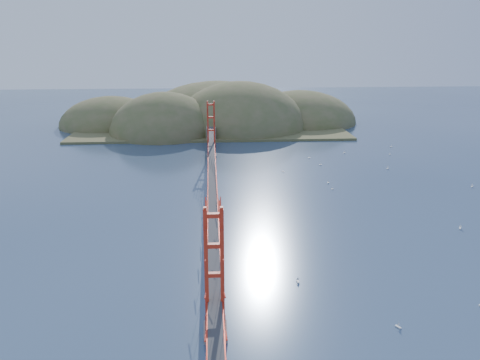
{
  "coord_description": "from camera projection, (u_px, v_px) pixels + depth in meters",
  "views": [
    {
      "loc": [
        -0.07,
        -64.12,
        24.59
      ],
      "look_at": [
        4.0,
        0.0,
        4.43
      ],
      "focal_mm": 35.0,
      "sensor_mm": 36.0,
      "label": 1
    }
  ],
  "objects": [
    {
      "name": "ground",
      "position": [
        213.0,
        209.0,
        68.42
      ],
      "size": [
        320.0,
        320.0,
        0.0
      ],
      "primitive_type": "plane",
      "color": "#304461",
      "rests_on": "ground"
    },
    {
      "name": "bridge",
      "position": [
        212.0,
        163.0,
        66.5
      ],
      "size": [
        2.2,
        94.4,
        12.0
      ],
      "color": "gray",
      "rests_on": "ground"
    },
    {
      "name": "far_headlands",
      "position": [
        219.0,
        123.0,
        133.8
      ],
      "size": [
        84.0,
        58.0,
        25.0
      ],
      "color": "brown",
      "rests_on": "ground"
    },
    {
      "name": "sailboat_0",
      "position": [
        298.0,
        281.0,
        48.34
      ],
      "size": [
        0.5,
        0.58,
        0.66
      ],
      "color": "white",
      "rests_on": "ground"
    },
    {
      "name": "sailboat_17",
      "position": [
        391.0,
        146.0,
        105.9
      ],
      "size": [
        0.58,
        0.5,
        0.67
      ],
      "color": "white",
      "rests_on": "ground"
    },
    {
      "name": "sailboat_3",
      "position": [
        332.0,
        189.0,
        77.12
      ],
      "size": [
        0.5,
        0.44,
        0.58
      ],
      "color": "white",
      "rests_on": "ground"
    },
    {
      "name": "sailboat_12",
      "position": [
        309.0,
        157.0,
        96.57
      ],
      "size": [
        0.55,
        0.53,
        0.62
      ],
      "color": "white",
      "rests_on": "ground"
    },
    {
      "name": "sailboat_7",
      "position": [
        321.0,
        164.0,
        91.47
      ],
      "size": [
        0.59,
        0.54,
        0.67
      ],
      "color": "white",
      "rests_on": "ground"
    },
    {
      "name": "sailboat_9",
      "position": [
        472.0,
        186.0,
        78.3
      ],
      "size": [
        0.68,
        0.68,
        0.71
      ],
      "color": "white",
      "rests_on": "ground"
    },
    {
      "name": "sailboat_10",
      "position": [
        398.0,
        326.0,
        40.87
      ],
      "size": [
        0.61,
        0.61,
        0.67
      ],
      "color": "white",
      "rests_on": "ground"
    },
    {
      "name": "sailboat_16",
      "position": [
        283.0,
        171.0,
        86.98
      ],
      "size": [
        0.54,
        0.53,
        0.61
      ],
      "color": "white",
      "rests_on": "ground"
    },
    {
      "name": "sailboat_1",
      "position": [
        328.0,
        182.0,
        80.53
      ],
      "size": [
        0.47,
        0.51,
        0.58
      ],
      "color": "white",
      "rests_on": "ground"
    },
    {
      "name": "sailboat_14",
      "position": [
        460.0,
        228.0,
        61.57
      ],
      "size": [
        0.66,
        0.66,
        0.72
      ],
      "color": "white",
      "rests_on": "ground"
    },
    {
      "name": "sailboat_15",
      "position": [
        390.0,
        154.0,
        99.33
      ],
      "size": [
        0.52,
        0.53,
        0.6
      ],
      "color": "white",
      "rests_on": "ground"
    },
    {
      "name": "sailboat_8",
      "position": [
        344.0,
        153.0,
        100.44
      ],
      "size": [
        0.61,
        0.61,
        0.66
      ],
      "color": "white",
      "rests_on": "ground"
    },
    {
      "name": "sailboat_4",
      "position": [
        388.0,
        168.0,
        88.87
      ],
      "size": [
        0.69,
        0.69,
        0.72
      ],
      "color": "white",
      "rests_on": "ground"
    }
  ]
}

